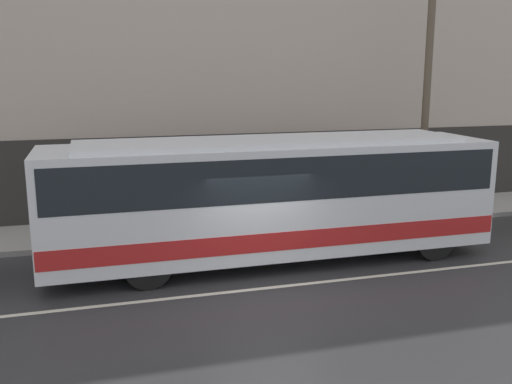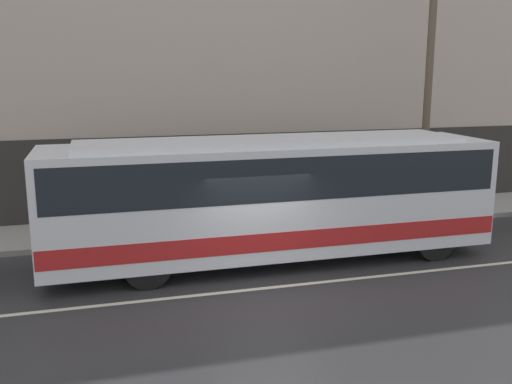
# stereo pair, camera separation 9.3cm
# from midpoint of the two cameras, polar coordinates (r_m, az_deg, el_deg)

# --- Properties ---
(ground_plane) EXTENTS (60.00, 60.00, 0.00)m
(ground_plane) POSITION_cam_midpoint_polar(r_m,az_deg,el_deg) (13.19, 0.83, -9.59)
(ground_plane) COLOR #2D2D30
(sidewalk) EXTENTS (60.00, 2.79, 0.16)m
(sidewalk) POSITION_cam_midpoint_polar(r_m,az_deg,el_deg) (18.13, -4.13, -3.29)
(sidewalk) COLOR #A09E99
(sidewalk) RESTS_ON ground_plane
(building_facade) EXTENTS (60.00, 0.35, 13.56)m
(building_facade) POSITION_cam_midpoint_polar(r_m,az_deg,el_deg) (19.07, -5.44, 17.10)
(building_facade) COLOR #B7A899
(building_facade) RESTS_ON ground_plane
(lane_stripe) EXTENTS (54.00, 0.14, 0.01)m
(lane_stripe) POSITION_cam_midpoint_polar(r_m,az_deg,el_deg) (13.19, 0.83, -9.58)
(lane_stripe) COLOR beige
(lane_stripe) RESTS_ON ground_plane
(transit_bus) EXTENTS (11.42, 2.61, 3.19)m
(transit_bus) POSITION_cam_midpoint_polar(r_m,az_deg,el_deg) (14.59, 1.48, -0.09)
(transit_bus) COLOR silver
(transit_bus) RESTS_ON ground_plane
(utility_pole_near) EXTENTS (0.24, 0.24, 8.69)m
(utility_pole_near) POSITION_cam_midpoint_polar(r_m,az_deg,el_deg) (19.28, 16.62, 10.49)
(utility_pole_near) COLOR brown
(utility_pole_near) RESTS_ON sidewalk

